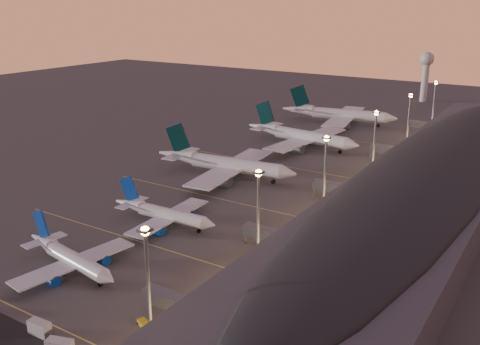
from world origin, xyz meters
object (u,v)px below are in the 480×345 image
Objects in this scene: airliner_wide_far at (338,114)px; baggage_tug_a at (142,322)px; airliner_narrow_north at (163,213)px; airliner_wide_mid at (301,136)px; airliner_wide_near at (224,164)px; radar_tower at (426,68)px; airliner_narrow_south at (70,258)px; baggage_tug_b at (157,325)px; catering_truck_a at (41,329)px.

baggage_tug_a is at bearing -88.12° from airliner_wide_far.
airliner_wide_mid is at bearing 90.66° from airliner_narrow_north.
radar_tower reaches higher than airliner_wide_near.
airliner_wide_mid is at bearing -96.77° from radar_tower.
airliner_wide_far is (-9.67, 157.75, 1.80)m from airliner_narrow_north.
airliner_wide_mid reaches higher than airliner_wide_near.
radar_tower reaches higher than airliner_narrow_south.
baggage_tug_b is at bearing -3.16° from airliner_narrow_south.
airliner_wide_mid reaches higher than airliner_narrow_north.
airliner_narrow_north is at bearing -92.69° from radar_tower.
airliner_narrow_north is 10.65× the size of baggage_tug_b.
baggage_tug_b is (33.81, -42.00, -2.98)m from airliner_narrow_north.
airliner_narrow_north is (0.85, 34.69, 0.08)m from airliner_narrow_south.
catering_truck_a is (-17.97, -14.58, 0.97)m from baggage_tug_b.
baggage_tug_a reaches higher than baggage_tug_b.
airliner_wide_mid is 17.12× the size of baggage_tug_b.
radar_tower is at bearing 67.66° from airliner_wide_far.
airliner_wide_mid is 0.94× the size of airliner_wide_far.
airliner_narrow_north is at bearing 147.42° from baggage_tug_a.
airliner_wide_mid is 151.43m from baggage_tug_a.
airliner_wide_far is at bearing 93.15° from catering_truck_a.
radar_tower is (11.86, 251.89, 18.45)m from airliner_narrow_north.
airliner_wide_mid is at bearing 75.47° from baggage_tug_b.
airliner_narrow_south is 8.64× the size of baggage_tug_a.
airliner_wide_near is 1.82× the size of radar_tower.
airliner_narrow_south is at bearing -81.42° from airliner_wide_mid.
airliner_narrow_north is 0.63× the size of airliner_wide_near.
radar_tower is at bearing 77.76° from airliner_wide_near.
airliner_narrow_north is 0.62× the size of airliner_wide_mid.
airliner_wide_near is at bearing -99.94° from airliner_wide_far.
catering_truck_a is at bearing -43.94° from airliner_narrow_south.
baggage_tug_b is 23.16m from catering_truck_a.
airliner_wide_far is 1.95× the size of radar_tower.
baggage_tug_a is at bearing -5.83° from airliner_narrow_south.
airliner_narrow_north is 1.14× the size of radar_tower.
airliner_wide_near is 109.52m from airliner_wide_far.
airliner_wide_far is at bearing 91.04° from airliner_narrow_north.
airliner_wide_mid is at bearing 100.75° from airliner_narrow_south.
baggage_tug_b is at bearing -87.18° from airliner_wide_far.
airliner_narrow_south is at bearing 138.44° from baggage_tug_b.
airliner_wide_far is 204.48m from baggage_tug_b.
baggage_tug_a is at bearing 39.38° from catering_truck_a.
baggage_tug_b is at bearing -68.30° from airliner_wide_mid.
airliner_wide_far is 215.88m from catering_truck_a.
radar_tower is 309.17m from catering_truck_a.
radar_tower is 295.48m from baggage_tug_b.
airliner_narrow_north reaches higher than catering_truck_a.
airliner_narrow_north is at bearing -83.58° from airliner_wide_near.
baggage_tug_a is 3.37m from baggage_tug_b.
catering_truck_a is at bearing -89.26° from radar_tower.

